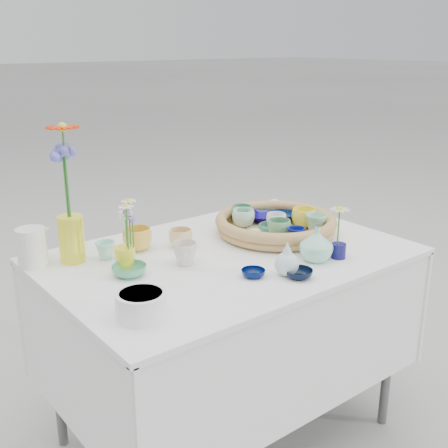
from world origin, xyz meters
TOP-DOWN VIEW (x-y plane):
  - ground at (0.00, 0.00)m, footprint 80.00×80.00m
  - display_table at (0.00, 0.00)m, footprint 1.26×0.86m
  - wicker_tray at (0.28, 0.05)m, footprint 0.47×0.47m
  - tray_ceramic_0 at (0.31, 0.17)m, footprint 0.16×0.16m
  - tray_ceramic_1 at (0.38, 0.11)m, footprint 0.12×0.12m
  - tray_ceramic_2 at (0.39, 0.01)m, footprint 0.11×0.11m
  - tray_ceramic_3 at (0.24, 0.02)m, footprint 0.12×0.12m
  - tray_ceramic_4 at (0.22, -0.03)m, footprint 0.10×0.10m
  - tray_ceramic_5 at (0.17, 0.03)m, footprint 0.09×0.09m
  - tray_ceramic_6 at (0.20, 0.16)m, footprint 0.11×0.11m
  - tray_ceramic_7 at (0.29, 0.06)m, footprint 0.10×0.10m
  - tray_ceramic_8 at (0.38, 0.23)m, footprint 0.12×0.12m
  - tray_ceramic_9 at (0.23, -0.11)m, footprint 0.07×0.07m
  - tray_ceramic_10 at (0.16, 0.01)m, footprint 0.13×0.13m
  - tray_ceramic_11 at (0.37, -0.07)m, footprint 0.08×0.08m
  - tray_ceramic_12 at (0.24, 0.21)m, footprint 0.10×0.10m
  - loose_ceramic_0 at (-0.23, 0.23)m, footprint 0.14×0.14m
  - loose_ceramic_1 at (-0.09, 0.16)m, footprint 0.09×0.09m
  - loose_ceramic_2 at (-0.37, 0.04)m, footprint 0.12×0.12m
  - loose_ceramic_3 at (-0.18, 0.01)m, footprint 0.09×0.09m
  - loose_ceramic_4 at (-0.06, -0.22)m, footprint 0.09×0.09m
  - loose_ceramic_5 at (-0.36, 0.22)m, footprint 0.09×0.09m
  - loose_ceramic_6 at (0.04, -0.31)m, footprint 0.10×0.10m
  - fluted_bowl at (-0.49, -0.24)m, footprint 0.17×0.17m
  - bud_vase_paleblue at (0.03, -0.27)m, footprint 0.10×0.10m
  - bud_vase_seafoam at (0.20, -0.24)m, footprint 0.15×0.15m
  - bud_vase_cobalt at (0.28, -0.27)m, footprint 0.05×0.05m
  - single_daisy at (0.28, -0.27)m, footprint 0.11×0.11m
  - tall_vase_yellow at (-0.46, 0.27)m, footprint 0.11×0.11m
  - gerbera at (-0.47, 0.26)m, footprint 0.13×0.13m
  - hydrangea at (-0.47, 0.27)m, footprint 0.09×0.09m
  - white_pitcher at (-0.59, 0.31)m, footprint 0.15×0.12m
  - daisy_cup at (-0.35, 0.10)m, footprint 0.07×0.07m
  - daisy_posy at (-0.34, 0.09)m, footprint 0.10×0.10m

SIDE VIEW (x-z plane):
  - ground at x=0.00m, z-range 0.00..0.00m
  - display_table at x=0.00m, z-range -0.38..0.38m
  - loose_ceramic_4 at x=-0.06m, z-range 0.77..0.79m
  - loose_ceramic_6 at x=0.04m, z-range 0.77..0.79m
  - loose_ceramic_2 at x=-0.37m, z-range 0.77..0.80m
  - bud_vase_cobalt at x=0.28m, z-range 0.77..0.82m
  - tray_ceramic_10 at x=0.16m, z-range 0.78..0.81m
  - loose_ceramic_5 at x=-0.36m, z-range 0.77..0.83m
  - tray_ceramic_5 at x=0.17m, z-range 0.78..0.81m
  - tray_ceramic_8 at x=0.38m, z-range 0.78..0.81m
  - tray_ceramic_0 at x=0.31m, z-range 0.78..0.81m
  - loose_ceramic_1 at x=-0.09m, z-range 0.77..0.83m
  - tray_ceramic_1 at x=0.38m, z-range 0.78..0.82m
  - tray_ceramic_3 at x=0.24m, z-range 0.78..0.82m
  - daisy_cup at x=-0.35m, z-range 0.77..0.84m
  - fluted_bowl at x=-0.49m, z-range 0.77..0.84m
  - wicker_tray at x=0.28m, z-range 0.77..0.84m
  - loose_ceramic_3 at x=-0.18m, z-range 0.77..0.84m
  - loose_ceramic_0 at x=-0.23m, z-range 0.77..0.85m
  - tray_ceramic_9 at x=0.23m, z-range 0.78..0.84m
  - tray_ceramic_7 at x=0.29m, z-range 0.78..0.85m
  - tray_ceramic_12 at x=0.24m, z-range 0.78..0.85m
  - tray_ceramic_4 at x=0.22m, z-range 0.78..0.85m
  - tray_ceramic_6 at x=0.20m, z-range 0.78..0.85m
  - tray_ceramic_11 at x=0.37m, z-range 0.78..0.86m
  - tray_ceramic_2 at x=0.39m, z-range 0.78..0.86m
  - bud_vase_seafoam at x=0.20m, z-range 0.77..0.89m
  - bud_vase_paleblue at x=0.03m, z-range 0.77..0.89m
  - white_pitcher at x=-0.59m, z-range 0.77..0.90m
  - tall_vase_yellow at x=-0.46m, z-range 0.77..0.93m
  - single_daisy at x=0.28m, z-range 0.81..0.95m
  - daisy_posy at x=-0.34m, z-range 0.84..0.99m
  - hydrangea at x=-0.47m, z-range 0.89..1.17m
  - gerbera at x=-0.47m, z-range 0.92..1.24m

